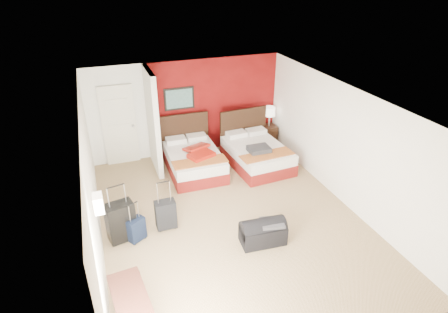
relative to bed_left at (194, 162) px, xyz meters
name	(u,v)px	position (x,y,z in m)	size (l,w,h in m)	color
ground	(230,218)	(0.16, -2.10, -0.27)	(6.50, 6.50, 0.00)	tan
room_walls	(144,144)	(-1.24, -0.68, 0.99)	(5.02, 6.52, 2.50)	white
red_accent_panel	(214,105)	(0.91, 1.13, 0.98)	(3.50, 0.04, 2.50)	maroon
partition_wall	(153,122)	(-0.84, 0.51, 0.98)	(0.12, 1.20, 2.50)	silver
entry_door	(119,126)	(-1.59, 1.10, 0.76)	(0.82, 0.06, 2.05)	silver
bed_left	(194,162)	(0.00, 0.00, 0.00)	(1.24, 1.77, 0.53)	white
bed_right	(257,156)	(1.59, -0.23, 0.01)	(1.28, 1.82, 0.55)	white
red_suitcase_open	(199,152)	(0.10, -0.10, 0.32)	(0.59, 0.81, 0.10)	#A41A0E
jacket_bundle	(259,149)	(1.49, -0.53, 0.34)	(0.52, 0.41, 0.12)	#35363A
nightstand	(268,135)	(2.40, 0.81, 0.02)	(0.40, 0.40, 0.56)	#311C10
table_lamp	(269,117)	(2.40, 0.81, 0.57)	(0.31, 0.31, 0.55)	white
suitcase_black	(121,223)	(-1.96, -2.02, 0.11)	(0.50, 0.31, 0.76)	black
suitcase_charcoal	(166,216)	(-1.12, -1.96, 0.02)	(0.39, 0.24, 0.58)	black
suitcase_navy	(136,230)	(-1.71, -2.14, -0.04)	(0.32, 0.20, 0.45)	black
duffel_bag	(263,233)	(0.47, -2.98, -0.06)	(0.81, 0.43, 0.41)	black
jacket_draped	(272,223)	(0.62, -3.03, 0.17)	(0.41, 0.35, 0.05)	#39393E
desk	(132,312)	(-2.03, -4.07, 0.10)	(0.44, 0.88, 0.73)	black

